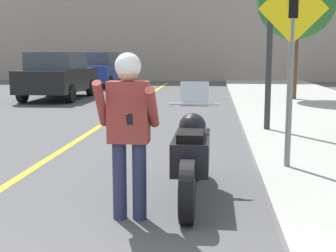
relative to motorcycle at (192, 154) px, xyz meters
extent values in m
cube|color=yellow|center=(-2.34, 3.06, -0.50)|extent=(0.12, 36.00, 0.01)
cube|color=gray|center=(-1.74, 23.06, 3.01)|extent=(28.00, 1.20, 7.03)
cylinder|color=black|center=(0.00, -0.84, -0.19)|extent=(0.14, 0.63, 0.63)
cylinder|color=black|center=(0.00, 0.81, -0.19)|extent=(0.14, 0.63, 0.63)
cube|color=black|center=(0.00, -0.01, 0.04)|extent=(0.40, 1.13, 0.36)
sphere|color=black|center=(0.00, 0.14, 0.30)|extent=(0.32, 0.32, 0.32)
cube|color=black|center=(0.00, -0.27, 0.26)|extent=(0.28, 0.48, 0.10)
cylinder|color=silver|center=(0.00, 0.56, 0.52)|extent=(0.62, 0.03, 0.03)
cube|color=silver|center=(0.00, 0.63, 0.64)|extent=(0.36, 0.12, 0.31)
cylinder|color=#282D4C|center=(-0.68, -0.78, -0.11)|extent=(0.14, 0.14, 0.78)
cylinder|color=#282D4C|center=(-0.48, -0.78, -0.11)|extent=(0.14, 0.14, 0.78)
cube|color=maroon|center=(-0.58, -0.78, 0.58)|extent=(0.40, 0.22, 0.60)
cylinder|color=maroon|center=(-0.83, -0.88, 0.67)|extent=(0.09, 0.37, 0.47)
cylinder|color=maroon|center=(-0.33, -0.90, 0.64)|extent=(0.09, 0.42, 0.42)
sphere|color=tan|center=(-0.58, -0.78, 0.98)|extent=(0.22, 0.22, 0.22)
sphere|color=white|center=(-0.58, -0.78, 1.03)|extent=(0.26, 0.26, 0.26)
cube|color=black|center=(-0.52, -1.06, 0.55)|extent=(0.06, 0.05, 0.11)
cylinder|color=slate|center=(1.25, 1.14, 0.76)|extent=(0.08, 0.08, 2.29)
cube|color=yellow|center=(1.25, 1.12, 1.72)|extent=(0.91, 0.02, 0.91)
cube|color=black|center=(1.25, 1.11, 1.72)|extent=(0.12, 0.01, 0.24)
cylinder|color=#2D2D30|center=(1.33, 4.32, 1.46)|extent=(0.12, 0.12, 3.70)
cylinder|color=brown|center=(2.89, 10.89, 0.79)|extent=(0.24, 0.24, 2.35)
sphere|color=#2D6B2D|center=(2.89, 10.89, 2.87)|extent=(2.59, 2.59, 2.59)
cylinder|color=black|center=(-6.18, 12.50, -0.19)|extent=(0.22, 0.64, 0.64)
cylinder|color=black|center=(-4.53, 12.50, -0.19)|extent=(0.22, 0.64, 0.64)
cylinder|color=black|center=(-6.18, 9.90, -0.19)|extent=(0.22, 0.64, 0.64)
cylinder|color=black|center=(-4.53, 9.90, -0.19)|extent=(0.22, 0.64, 0.64)
cube|color=black|center=(-5.35, 11.20, 0.19)|extent=(1.80, 4.20, 0.76)
cube|color=#38424C|center=(-5.35, 11.03, 0.87)|extent=(1.58, 2.18, 0.60)
cylinder|color=black|center=(-6.25, 18.65, -0.19)|extent=(0.22, 0.64, 0.64)
cylinder|color=black|center=(-4.59, 18.65, -0.19)|extent=(0.22, 0.64, 0.64)
cylinder|color=black|center=(-6.25, 16.05, -0.19)|extent=(0.22, 0.64, 0.64)
cylinder|color=black|center=(-4.59, 16.05, -0.19)|extent=(0.22, 0.64, 0.64)
cube|color=navy|center=(-5.42, 17.35, 0.19)|extent=(1.80, 4.20, 0.76)
cube|color=#38424C|center=(-5.42, 17.18, 0.87)|extent=(1.58, 2.18, 0.60)
camera|label=1|loc=(0.25, -5.24, 1.15)|focal=50.00mm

